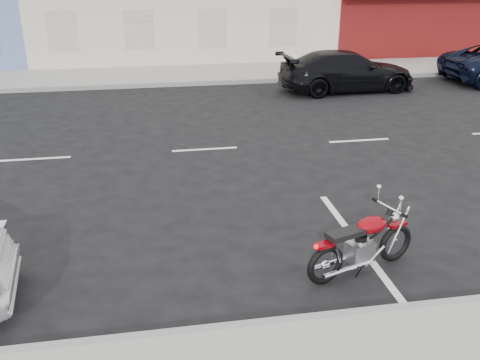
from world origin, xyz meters
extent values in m
plane|color=black|center=(0.00, 0.00, 0.00)|extent=(120.00, 120.00, 0.00)
cube|color=gray|center=(-5.00, 8.70, 0.07)|extent=(80.00, 3.40, 0.15)
cube|color=gray|center=(-5.00, -7.00, 0.08)|extent=(80.00, 0.12, 0.16)
cube|color=gray|center=(-5.00, 7.00, 0.08)|extent=(80.00, 0.12, 0.16)
torus|color=black|center=(1.00, -5.44, 0.30)|extent=(0.62, 0.29, 0.62)
torus|color=black|center=(-0.27, -5.87, 0.30)|extent=(0.62, 0.29, 0.62)
cube|color=maroon|center=(1.00, -5.44, 0.62)|extent=(0.34, 0.21, 0.05)
cube|color=maroon|center=(-0.30, -5.88, 0.64)|extent=(0.31, 0.23, 0.06)
cube|color=gray|center=(0.33, -5.67, 0.35)|extent=(0.46, 0.39, 0.31)
ellipsoid|color=maroon|center=(0.50, -5.61, 0.74)|extent=(0.59, 0.46, 0.25)
cube|color=black|center=(0.04, -5.76, 0.72)|extent=(0.62, 0.41, 0.08)
cylinder|color=silver|center=(0.80, -5.51, 0.95)|extent=(0.24, 0.62, 0.03)
sphere|color=silver|center=(0.92, -5.47, 0.76)|extent=(0.16, 0.16, 0.16)
cylinder|color=silver|center=(0.08, -5.89, 0.20)|extent=(0.85, 0.35, 0.07)
cylinder|color=silver|center=(0.00, -5.64, 0.20)|extent=(0.85, 0.35, 0.07)
cylinder|color=silver|center=(0.95, -5.45, 0.57)|extent=(0.35, 0.15, 0.73)
cylinder|color=black|center=(0.52, -5.60, 0.51)|extent=(0.72, 0.28, 0.45)
imported|color=black|center=(3.58, 5.33, 0.69)|extent=(4.90, 2.26, 1.39)
camera|label=1|loc=(-3.25, -12.38, 4.41)|focal=40.00mm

